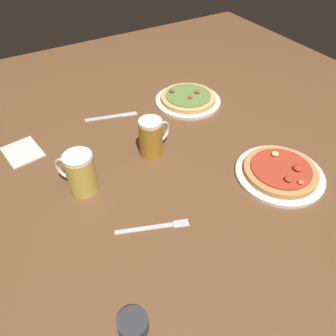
{
  "coord_description": "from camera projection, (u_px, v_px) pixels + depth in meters",
  "views": [
    {
      "loc": [
        -0.41,
        -0.69,
        0.76
      ],
      "look_at": [
        0.0,
        0.0,
        0.02
      ],
      "focal_mm": 35.13,
      "sensor_mm": 36.0,
      "label": 1
    }
  ],
  "objects": [
    {
      "name": "ground_plane",
      "position": [
        168.0,
        176.0,
        1.11
      ],
      "size": [
        2.4,
        2.4,
        0.03
      ],
      "primitive_type": "cube",
      "color": "brown"
    },
    {
      "name": "pizza_plate_near",
      "position": [
        280.0,
        172.0,
        1.08
      ],
      "size": [
        0.29,
        0.29,
        0.05
      ],
      "color": "silver",
      "rests_on": "ground_plane"
    },
    {
      "name": "pizza_plate_far",
      "position": [
        188.0,
        99.0,
        1.41
      ],
      "size": [
        0.28,
        0.28,
        0.05
      ],
      "color": "silver",
      "rests_on": "ground_plane"
    },
    {
      "name": "beer_mug_dark",
      "position": [
        152.0,
        137.0,
        1.13
      ],
      "size": [
        0.13,
        0.08,
        0.14
      ],
      "color": "#B27A23",
      "rests_on": "ground_plane"
    },
    {
      "name": "beer_mug_amber",
      "position": [
        80.0,
        173.0,
        1.0
      ],
      "size": [
        0.11,
        0.13,
        0.14
      ],
      "color": "gold",
      "rests_on": "ground_plane"
    },
    {
      "name": "ramekin_sauce",
      "position": [
        133.0,
        324.0,
        0.72
      ],
      "size": [
        0.07,
        0.07,
        0.04
      ],
      "primitive_type": "cylinder",
      "color": "#333338",
      "rests_on": "ground_plane"
    },
    {
      "name": "napkin_folded",
      "position": [
        22.0,
        151.0,
        1.17
      ],
      "size": [
        0.14,
        0.16,
        0.01
      ],
      "primitive_type": "cube",
      "rotation": [
        0.0,
        0.0,
        0.15
      ],
      "color": "silver",
      "rests_on": "ground_plane"
    },
    {
      "name": "fork_left",
      "position": [
        154.0,
        227.0,
        0.93
      ],
      "size": [
        0.21,
        0.09,
        0.01
      ],
      "color": "silver",
      "rests_on": "ground_plane"
    },
    {
      "name": "knife_right",
      "position": [
        112.0,
        116.0,
        1.34
      ],
      "size": [
        0.21,
        0.08,
        0.01
      ],
      "color": "silver",
      "rests_on": "ground_plane"
    }
  ]
}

